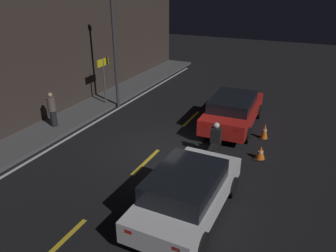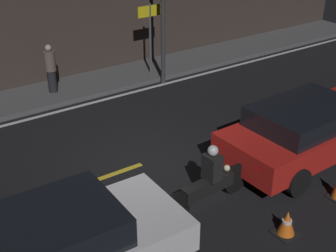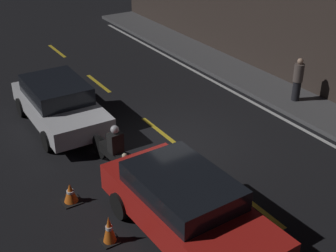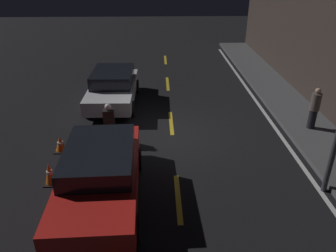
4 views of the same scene
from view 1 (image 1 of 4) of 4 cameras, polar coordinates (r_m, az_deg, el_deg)
ground_plane at (r=12.77m, az=-1.69°, el=-4.19°), size 56.00×56.00×0.00m
raised_curb at (r=15.50m, az=-18.78°, el=0.04°), size 28.00×1.91×0.14m
building_front at (r=15.43m, az=-23.28°, el=10.64°), size 28.00×0.30×5.94m
lane_dash_b at (r=9.10m, az=-18.33°, el=-18.91°), size 2.00×0.14×0.01m
lane_dash_c at (r=12.00m, az=-3.85°, el=-6.21°), size 2.00×0.14×0.01m
lane_dash_d at (r=15.67m, az=4.06°, el=1.30°), size 2.00×0.14×0.01m
lane_dash_e at (r=19.69m, az=8.86°, el=5.85°), size 2.00×0.14×0.01m
lane_solid_kerb at (r=14.76m, az=-15.31°, el=-1.01°), size 25.20×0.14×0.01m
sedan_white at (r=9.13m, az=3.36°, el=-11.25°), size 4.28×2.04×1.43m
taxi_red at (r=14.79m, az=11.27°, el=2.75°), size 4.61×2.14×1.46m
motorcycle at (r=12.03m, az=8.15°, el=-3.24°), size 2.33×0.38×1.41m
traffic_cone_near at (r=12.50m, az=15.81°, el=-4.50°), size 0.45×0.45×0.53m
traffic_cone_mid at (r=14.09m, az=16.47°, el=-0.92°), size 0.38×0.38×0.68m
pedestrian at (r=15.08m, az=-19.51°, el=2.74°), size 0.34×0.34×1.53m
shop_sign at (r=17.09m, az=-11.16°, el=9.31°), size 0.90×0.08×2.40m
street_lamp at (r=16.39m, az=-9.34°, el=13.86°), size 0.28×0.28×5.76m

